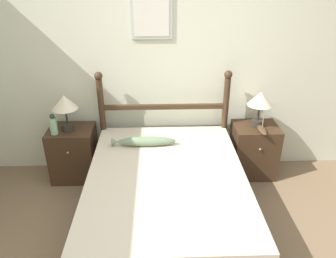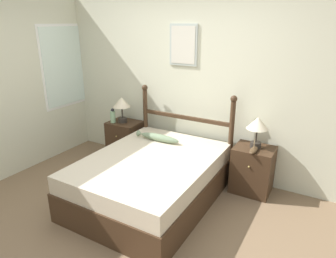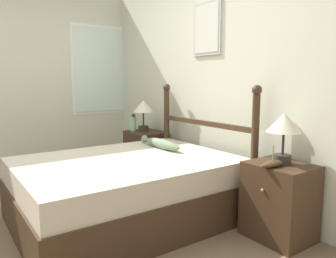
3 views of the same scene
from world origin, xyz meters
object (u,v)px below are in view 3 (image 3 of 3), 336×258
table_lamp_left (143,109)px  fish_pillow (161,144)px  nightstand_left (146,155)px  table_lamp_right (284,127)px  bottle (133,123)px  nightstand_right (279,201)px  model_boat (273,164)px  bed (127,189)px

table_lamp_left → fish_pillow: bearing=-19.0°
nightstand_left → fish_pillow: size_ratio=0.94×
table_lamp_right → bottle: 2.24m
nightstand_right → model_boat: 0.36m
bottle → fish_pillow: size_ratio=0.35×
model_boat → fish_pillow: (-1.27, -0.18, -0.02)m
bottle → fish_pillow: bearing=-12.2°
bed → table_lamp_right: bearing=38.7°
nightstand_right → model_boat: bearing=-82.2°
nightstand_left → table_lamp_right: table_lamp_right is taller
nightstand_left → bottle: bottle is taller
bed → bottle: (-1.18, 0.73, 0.44)m
nightstand_left → table_lamp_left: 0.61m
nightstand_left → nightstand_right: size_ratio=1.00×
model_boat → fish_pillow: model_boat is taller
table_lamp_left → fish_pillow: size_ratio=0.62×
nightstand_right → table_lamp_right: table_lamp_right is taller
nightstand_right → model_boat: size_ratio=2.40×
model_boat → fish_pillow: bearing=-171.8°
nightstand_left → table_lamp_right: bearing=0.2°
bed → fish_pillow: 0.65m
nightstand_left → model_boat: model_boat is taller
nightstand_left → table_lamp_right: size_ratio=1.52×
bed → nightstand_left: nightstand_left is taller
table_lamp_right → model_boat: table_lamp_right is taller
model_boat → table_lamp_left: bearing=177.1°
table_lamp_left → fish_pillow: (0.84, -0.29, -0.30)m
nightstand_right → model_boat: model_boat is taller
table_lamp_right → fish_pillow: 1.33m
table_lamp_right → nightstand_left: bearing=-179.8°
table_lamp_left → model_boat: size_ratio=1.58×
table_lamp_left → model_boat: table_lamp_left is taller
fish_pillow → nightstand_left: bearing=159.3°
nightstand_right → table_lamp_left: size_ratio=1.52×
nightstand_left → fish_pillow: (0.83, -0.31, 0.31)m
nightstand_left → fish_pillow: bearing=-20.7°
nightstand_left → model_boat: bearing=-3.6°
table_lamp_left → fish_pillow: 0.94m
fish_pillow → model_boat: bearing=8.2°
bed → table_lamp_left: 1.47m
nightstand_left → table_lamp_left: table_lamp_left is taller
table_lamp_right → table_lamp_left: bearing=-179.2°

